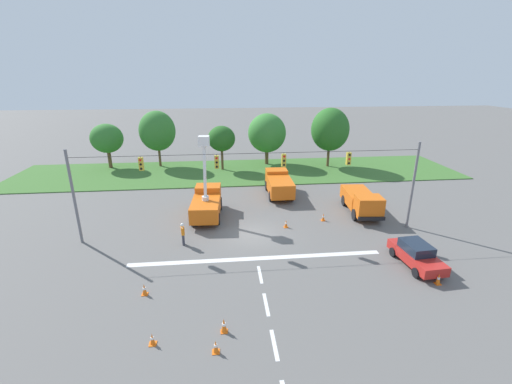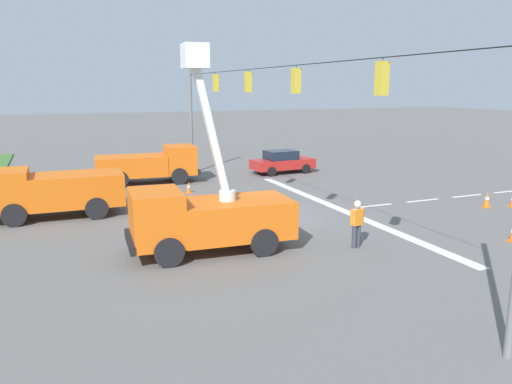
{
  "view_description": "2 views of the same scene",
  "coord_description": "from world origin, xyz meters",
  "px_view_note": "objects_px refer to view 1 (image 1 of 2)",
  "views": [
    {
      "loc": [
        -2.21,
        -24.56,
        12.3
      ],
      "look_at": [
        0.68,
        3.3,
        2.4
      ],
      "focal_mm": 24.0,
      "sensor_mm": 36.0,
      "label": 1
    },
    {
      "loc": [
        -20.08,
        8.87,
        5.77
      ],
      "look_at": [
        -2.11,
        1.47,
        1.69
      ],
      "focal_mm": 35.0,
      "sensor_mm": 36.0,
      "label": 2
    }
  ],
  "objects_px": {
    "tree_far_west": "(107,139)",
    "road_worker": "(183,233)",
    "tree_west": "(157,131)",
    "tree_far_east": "(330,130)",
    "traffic_cone_lane_edge_a": "(216,347)",
    "tree_east": "(267,133)",
    "utility_truck_support_far": "(279,184)",
    "tree_centre": "(222,139)",
    "traffic_cone_mid_left": "(144,289)",
    "utility_truck_support_near": "(362,201)",
    "traffic_cone_foreground_left": "(224,325)",
    "utility_truck_bucket_lift": "(207,202)",
    "traffic_cone_lane_edge_b": "(286,224)",
    "sedan_red": "(416,254)",
    "traffic_cone_mid_right": "(152,339)",
    "traffic_cone_foreground_right": "(323,217)",
    "traffic_cone_near_bucket": "(438,279)"
  },
  "relations": [
    {
      "from": "tree_far_west",
      "to": "traffic_cone_lane_edge_a",
      "type": "height_order",
      "value": "tree_far_west"
    },
    {
      "from": "tree_east",
      "to": "road_worker",
      "type": "distance_m",
      "value": 24.73
    },
    {
      "from": "utility_truck_bucket_lift",
      "to": "traffic_cone_near_bucket",
      "type": "height_order",
      "value": "utility_truck_bucket_lift"
    },
    {
      "from": "traffic_cone_near_bucket",
      "to": "utility_truck_support_far",
      "type": "bearing_deg",
      "value": 112.69
    },
    {
      "from": "tree_east",
      "to": "traffic_cone_near_bucket",
      "type": "xyz_separation_m",
      "value": [
        6.66,
        -29.38,
        -4.03
      ]
    },
    {
      "from": "utility_truck_support_near",
      "to": "traffic_cone_foreground_right",
      "type": "distance_m",
      "value": 4.24
    },
    {
      "from": "traffic_cone_mid_left",
      "to": "traffic_cone_lane_edge_b",
      "type": "distance_m",
      "value": 12.8
    },
    {
      "from": "utility_truck_support_near",
      "to": "traffic_cone_foreground_left",
      "type": "height_order",
      "value": "utility_truck_support_near"
    },
    {
      "from": "tree_west",
      "to": "utility_truck_support_far",
      "type": "distance_m",
      "value": 19.49
    },
    {
      "from": "traffic_cone_mid_left",
      "to": "traffic_cone_lane_edge_b",
      "type": "bearing_deg",
      "value": 39.47
    },
    {
      "from": "tree_far_west",
      "to": "utility_truck_bucket_lift",
      "type": "xyz_separation_m",
      "value": [
        13.41,
        -17.67,
        -2.6
      ]
    },
    {
      "from": "tree_centre",
      "to": "tree_east",
      "type": "relative_size",
      "value": 0.83
    },
    {
      "from": "traffic_cone_near_bucket",
      "to": "tree_west",
      "type": "bearing_deg",
      "value": 125.58
    },
    {
      "from": "tree_far_east",
      "to": "traffic_cone_lane_edge_a",
      "type": "distance_m",
      "value": 35.02
    },
    {
      "from": "traffic_cone_mid_left",
      "to": "traffic_cone_near_bucket",
      "type": "bearing_deg",
      "value": -2.51
    },
    {
      "from": "road_worker",
      "to": "traffic_cone_mid_left",
      "type": "height_order",
      "value": "road_worker"
    },
    {
      "from": "tree_west",
      "to": "tree_far_west",
      "type": "bearing_deg",
      "value": -179.11
    },
    {
      "from": "tree_west",
      "to": "utility_truck_support_far",
      "type": "xyz_separation_m",
      "value": [
        14.2,
        -12.85,
        -3.64
      ]
    },
    {
      "from": "traffic_cone_foreground_right",
      "to": "traffic_cone_near_bucket",
      "type": "xyz_separation_m",
      "value": [
        4.27,
        -9.93,
        0.03
      ]
    },
    {
      "from": "tree_east",
      "to": "utility_truck_support_far",
      "type": "xyz_separation_m",
      "value": [
        -0.39,
        -12.53,
        -3.15
      ]
    },
    {
      "from": "tree_east",
      "to": "sedan_red",
      "type": "distance_m",
      "value": 28.1
    },
    {
      "from": "tree_centre",
      "to": "tree_far_east",
      "type": "bearing_deg",
      "value": 0.65
    },
    {
      "from": "utility_truck_support_near",
      "to": "sedan_red",
      "type": "distance_m",
      "value": 9.03
    },
    {
      "from": "traffic_cone_lane_edge_a",
      "to": "traffic_cone_lane_edge_b",
      "type": "xyz_separation_m",
      "value": [
        5.72,
        12.94,
        0.01
      ]
    },
    {
      "from": "sedan_red",
      "to": "traffic_cone_mid_left",
      "type": "xyz_separation_m",
      "value": [
        -17.44,
        -1.49,
        -0.44
      ]
    },
    {
      "from": "utility_truck_bucket_lift",
      "to": "traffic_cone_lane_edge_b",
      "type": "height_order",
      "value": "utility_truck_bucket_lift"
    },
    {
      "from": "utility_truck_support_far",
      "to": "traffic_cone_foreground_right",
      "type": "xyz_separation_m",
      "value": [
        2.77,
        -6.92,
        -0.91
      ]
    },
    {
      "from": "tree_centre",
      "to": "road_worker",
      "type": "distance_m",
      "value": 20.89
    },
    {
      "from": "tree_far_west",
      "to": "utility_truck_bucket_lift",
      "type": "distance_m",
      "value": 22.33
    },
    {
      "from": "tree_west",
      "to": "road_worker",
      "type": "distance_m",
      "value": 23.89
    },
    {
      "from": "traffic_cone_mid_right",
      "to": "traffic_cone_lane_edge_a",
      "type": "relative_size",
      "value": 0.92
    },
    {
      "from": "tree_east",
      "to": "sedan_red",
      "type": "relative_size",
      "value": 1.59
    },
    {
      "from": "utility_truck_bucket_lift",
      "to": "sedan_red",
      "type": "height_order",
      "value": "utility_truck_bucket_lift"
    },
    {
      "from": "tree_centre",
      "to": "traffic_cone_lane_edge_a",
      "type": "distance_m",
      "value": 31.4
    },
    {
      "from": "tree_far_west",
      "to": "traffic_cone_lane_edge_a",
      "type": "relative_size",
      "value": 8.86
    },
    {
      "from": "utility_truck_support_far",
      "to": "traffic_cone_foreground_left",
      "type": "bearing_deg",
      "value": -107.14
    },
    {
      "from": "traffic_cone_near_bucket",
      "to": "tree_east",
      "type": "bearing_deg",
      "value": 102.77
    },
    {
      "from": "tree_far_west",
      "to": "traffic_cone_foreground_left",
      "type": "xyz_separation_m",
      "value": [
        14.69,
        -32.33,
        -3.62
      ]
    },
    {
      "from": "tree_far_west",
      "to": "road_worker",
      "type": "relative_size",
      "value": 3.35
    },
    {
      "from": "sedan_red",
      "to": "traffic_cone_near_bucket",
      "type": "relative_size",
      "value": 6.13
    },
    {
      "from": "tree_west",
      "to": "road_worker",
      "type": "xyz_separation_m",
      "value": [
        5.27,
        -22.97,
        -3.87
      ]
    },
    {
      "from": "tree_west",
      "to": "tree_far_east",
      "type": "distance_m",
      "value": 22.81
    },
    {
      "from": "road_worker",
      "to": "sedan_red",
      "type": "bearing_deg",
      "value": -15.78
    },
    {
      "from": "tree_far_west",
      "to": "sedan_red",
      "type": "bearing_deg",
      "value": -44.75
    },
    {
      "from": "traffic_cone_foreground_right",
      "to": "traffic_cone_lane_edge_a",
      "type": "distance_m",
      "value": 16.72
    },
    {
      "from": "traffic_cone_lane_edge_b",
      "to": "sedan_red",
      "type": "bearing_deg",
      "value": -41.34
    },
    {
      "from": "road_worker",
      "to": "utility_truck_support_near",
      "type": "bearing_deg",
      "value": 16.31
    },
    {
      "from": "traffic_cone_foreground_left",
      "to": "traffic_cone_mid_right",
      "type": "xyz_separation_m",
      "value": [
        -3.4,
        -0.48,
        -0.1
      ]
    },
    {
      "from": "tree_centre",
      "to": "traffic_cone_mid_left",
      "type": "distance_m",
      "value": 27.07
    },
    {
      "from": "tree_centre",
      "to": "road_worker",
      "type": "height_order",
      "value": "tree_centre"
    }
  ]
}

